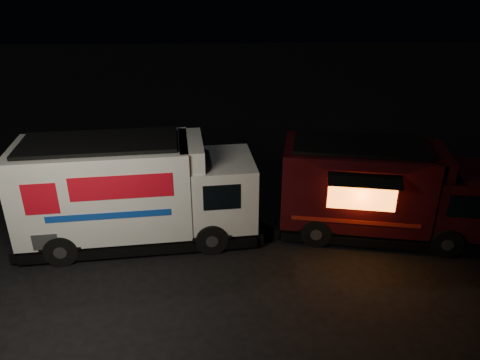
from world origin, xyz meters
TOP-DOWN VIEW (x-y plane):
  - ground at (0.00, 0.00)m, footprint 80.00×80.00m
  - white_truck at (-1.84, 1.33)m, footprint 7.57×3.28m
  - red_truck at (5.65, 1.45)m, footprint 6.81×3.49m

SIDE VIEW (x-z plane):
  - ground at x=0.00m, z-range 0.00..0.00m
  - red_truck at x=5.65m, z-range 0.00..3.02m
  - white_truck at x=-1.84m, z-range 0.00..3.33m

